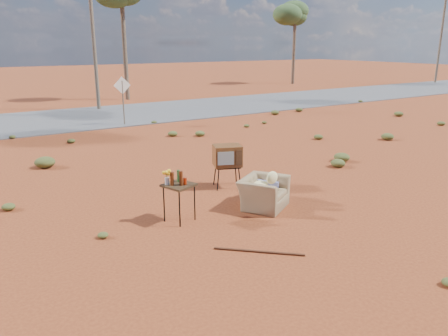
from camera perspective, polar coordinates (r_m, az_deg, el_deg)
ground at (r=9.52m, az=3.74°, el=-6.35°), size 140.00×140.00×0.00m
highway at (r=22.98m, az=-18.96°, el=6.14°), size 140.00×7.00×0.04m
armchair at (r=10.00m, az=5.28°, el=-2.61°), size 1.37×1.33×0.93m
tv_unit at (r=11.16m, az=0.43°, el=1.55°), size 0.84×0.76×1.11m
side_table at (r=9.05m, az=-6.25°, el=-1.97°), size 0.72×0.72×1.13m
rusty_bar at (r=7.98m, az=4.56°, el=-10.82°), size 1.24×1.13×0.04m
road_sign at (r=20.35m, az=-13.11°, el=9.64°), size 0.78×0.06×2.19m
eucalyptus_right at (r=41.39m, az=9.30°, el=19.03°), size 3.20×3.20×7.10m
utility_pole_center at (r=25.63m, az=-16.74°, el=16.56°), size 1.40×0.20×8.00m
utility_pole_east at (r=46.30m, az=26.48°, el=15.07°), size 1.40×0.20×8.00m
scrub_patch at (r=12.79m, az=-11.01°, el=-0.06°), size 17.49×8.07×0.33m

